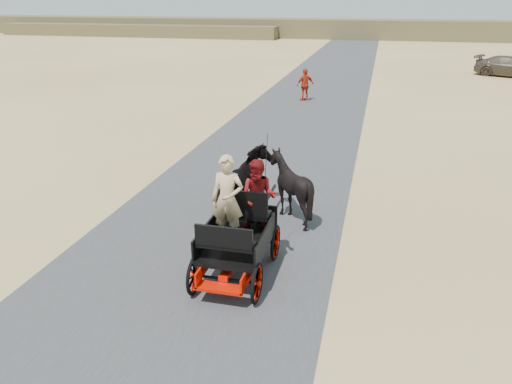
% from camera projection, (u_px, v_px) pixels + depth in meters
% --- Properties ---
extents(ground, '(140.00, 140.00, 0.00)m').
position_uv_depth(ground, '(188.00, 270.00, 10.48)').
color(ground, tan).
extents(road, '(6.00, 140.00, 0.01)m').
position_uv_depth(road, '(188.00, 270.00, 10.48)').
color(road, '#38383A').
rests_on(road, ground).
extents(ridge_far, '(140.00, 6.00, 2.40)m').
position_uv_depth(ridge_far, '(357.00, 29.00, 66.02)').
color(ridge_far, brown).
rests_on(ridge_far, ground).
extents(ridge_near, '(40.00, 4.00, 1.60)m').
position_uv_depth(ridge_near, '(136.00, 30.00, 69.22)').
color(ridge_near, brown).
rests_on(ridge_near, ground).
extents(carriage, '(1.30, 2.40, 0.72)m').
position_uv_depth(carriage, '(237.00, 258.00, 10.22)').
color(carriage, black).
rests_on(carriage, ground).
extents(horse_left, '(0.91, 2.01, 1.70)m').
position_uv_depth(horse_left, '(248.00, 183.00, 12.87)').
color(horse_left, black).
rests_on(horse_left, ground).
extents(horse_right, '(1.37, 1.54, 1.70)m').
position_uv_depth(horse_right, '(290.00, 187.00, 12.63)').
color(horse_right, black).
rests_on(horse_right, ground).
extents(driver_man, '(0.66, 0.43, 1.80)m').
position_uv_depth(driver_man, '(227.00, 199.00, 9.85)').
color(driver_man, tan).
rests_on(driver_man, carriage).
extents(passenger_woman, '(0.77, 0.60, 1.58)m').
position_uv_depth(passenger_woman, '(259.00, 197.00, 10.28)').
color(passenger_woman, '#660C0F').
rests_on(passenger_woman, carriage).
extents(pedestrian, '(1.05, 0.95, 1.73)m').
position_uv_depth(pedestrian, '(305.00, 85.00, 26.95)').
color(pedestrian, '#B12B14').
rests_on(pedestrian, ground).
extents(car_c, '(5.14, 3.82, 1.39)m').
position_uv_depth(car_c, '(511.00, 67.00, 35.03)').
color(car_c, brown).
rests_on(car_c, ground).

